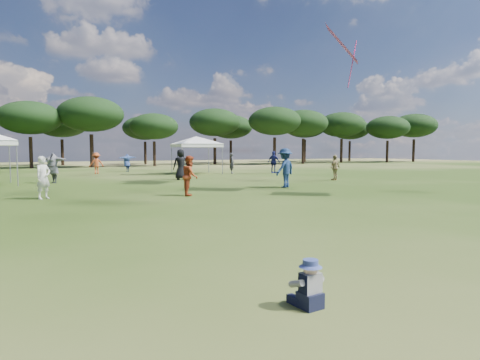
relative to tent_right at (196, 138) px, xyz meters
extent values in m
cylinder|color=black|center=(-11.55, 16.87, -1.19)|extent=(0.37, 0.37, 3.21)
ellipsoid|color=black|center=(-11.55, 16.87, 2.34)|extent=(6.24, 6.24, 3.36)
cylinder|color=black|center=(-5.72, 16.42, -1.02)|extent=(0.41, 0.41, 3.56)
ellipsoid|color=black|center=(-5.72, 16.42, 2.89)|extent=(6.91, 6.91, 3.73)
cylinder|color=black|center=(1.22, 16.75, -1.36)|extent=(0.33, 0.33, 2.88)
ellipsoid|color=black|center=(1.22, 16.75, 1.81)|extent=(5.60, 5.60, 3.02)
cylinder|color=black|center=(9.99, 19.22, -1.08)|extent=(0.39, 0.39, 3.44)
ellipsoid|color=black|center=(9.99, 19.22, 2.71)|extent=(6.69, 6.69, 3.60)
cylinder|color=black|center=(16.80, 15.29, -1.03)|extent=(0.40, 0.40, 3.53)
ellipsoid|color=black|center=(16.80, 15.29, 2.86)|extent=(6.86, 6.86, 3.70)
cylinder|color=black|center=(21.67, 15.70, -1.06)|extent=(0.40, 0.40, 3.47)
ellipsoid|color=black|center=(21.67, 15.70, 2.75)|extent=(6.74, 6.74, 3.63)
cylinder|color=black|center=(30.25, 17.70, -1.01)|extent=(0.41, 0.41, 3.57)
ellipsoid|color=black|center=(30.25, 17.70, 2.92)|extent=(6.94, 6.94, 3.74)
cylinder|color=black|center=(37.36, 15.36, -1.12)|extent=(0.38, 0.38, 3.35)
ellipsoid|color=black|center=(37.36, 15.36, 2.57)|extent=(6.51, 6.51, 3.51)
cylinder|color=black|center=(43.87, 15.86, -0.97)|extent=(0.42, 0.42, 3.66)
ellipsoid|color=black|center=(43.87, 15.86, 3.05)|extent=(7.10, 7.10, 3.83)
cylinder|color=black|center=(-8.15, 24.76, -1.20)|extent=(0.37, 0.37, 3.20)
ellipsoid|color=black|center=(-8.15, 24.76, 2.32)|extent=(6.21, 6.21, 3.35)
cylinder|color=black|center=(1.85, 23.58, -1.30)|extent=(0.34, 0.34, 2.99)
ellipsoid|color=black|center=(1.85, 23.58, 1.99)|extent=(5.81, 5.81, 3.13)
cylinder|color=black|center=(14.64, 23.99, -1.14)|extent=(0.38, 0.38, 3.31)
ellipsoid|color=black|center=(14.64, 23.99, 2.50)|extent=(6.43, 6.43, 3.47)
cylinder|color=black|center=(28.33, 24.36, -0.98)|extent=(0.42, 0.42, 3.64)
ellipsoid|color=black|center=(28.33, 24.36, 3.02)|extent=(7.06, 7.06, 3.81)
cylinder|color=black|center=(37.43, 23.75, -1.07)|extent=(0.40, 0.40, 3.46)
ellipsoid|color=black|center=(37.43, 23.75, 2.74)|extent=(6.72, 6.72, 3.62)
cylinder|color=gray|center=(-12.07, -6.19, -1.67)|extent=(0.06, 0.06, 2.25)
cylinder|color=gray|center=(-12.52, -3.39, -1.67)|extent=(0.06, 0.06, 2.25)
cylinder|color=gray|center=(-1.66, -1.47, -1.67)|extent=(0.06, 0.06, 2.25)
cylinder|color=gray|center=(1.47, -1.66, -1.67)|extent=(0.06, 0.06, 2.25)
cylinder|color=gray|center=(-1.47, 1.66, -1.67)|extent=(0.06, 0.06, 2.25)
cylinder|color=gray|center=(1.66, 1.47, -1.67)|extent=(0.06, 0.06, 2.25)
cube|color=white|center=(0.00, 0.00, -0.60)|extent=(3.48, 3.48, 0.25)
pyramid|color=white|center=(0.00, 0.00, 0.12)|extent=(6.69, 6.69, 0.60)
cube|color=black|center=(-8.53, -25.80, -2.71)|extent=(0.26, 0.26, 0.18)
cube|color=black|center=(-8.63, -25.64, -2.75)|extent=(0.10, 0.22, 0.10)
cube|color=black|center=(-8.47, -25.62, -2.75)|extent=(0.10, 0.22, 0.10)
cube|color=white|center=(-8.53, -25.80, -2.51)|extent=(0.24, 0.18, 0.24)
cylinder|color=white|center=(-8.68, -25.75, -2.51)|extent=(0.09, 0.23, 0.15)
cylinder|color=white|center=(-8.39, -25.73, -2.51)|extent=(0.09, 0.23, 0.15)
sphere|color=#E0B293|center=(-8.53, -25.80, -2.34)|extent=(0.16, 0.16, 0.16)
cone|color=#4554A1|center=(-8.53, -25.80, -2.31)|extent=(0.27, 0.27, 0.03)
cylinder|color=#4554A1|center=(-8.53, -25.80, -2.27)|extent=(0.18, 0.18, 0.07)
imported|color=navy|center=(5.82, -2.09, -1.91)|extent=(0.90, 1.12, 1.78)
imported|color=navy|center=(-0.37, -12.99, -1.84)|extent=(1.42, 1.14, 1.92)
imported|color=black|center=(-3.20, -5.65, -1.84)|extent=(1.04, 0.78, 1.91)
imported|color=navy|center=(-4.18, 5.72, -2.03)|extent=(1.91, 1.38, 1.54)
imported|color=#323136|center=(2.63, -0.95, -1.98)|extent=(0.60, 0.71, 1.64)
imported|color=#978352|center=(5.00, -10.40, -2.03)|extent=(0.98, 0.63, 1.55)
imported|color=silver|center=(-11.02, -12.78, -2.00)|extent=(0.70, 0.66, 1.60)
imported|color=#AC431C|center=(-7.01, 3.24, -1.97)|extent=(1.11, 0.68, 1.66)
imported|color=#943618|center=(-5.75, -14.26, -1.99)|extent=(0.85, 0.95, 1.61)
imported|color=#54545A|center=(-10.39, -4.94, -1.95)|extent=(1.70, 2.01, 1.70)
plane|color=#C4317A|center=(0.89, -15.52, 3.65)|extent=(2.56, 2.36, 1.84)
camera|label=1|loc=(-11.30, -29.43, -0.99)|focal=30.00mm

